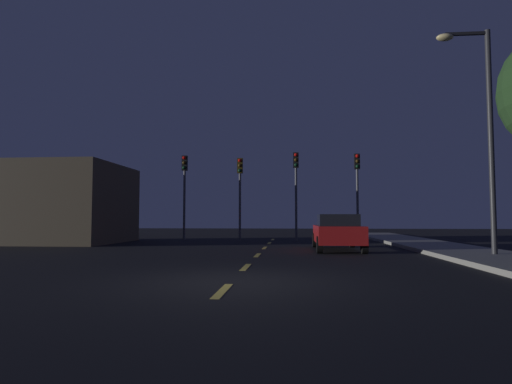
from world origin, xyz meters
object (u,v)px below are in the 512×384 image
Objects in this scene: traffic_signal_far_left at (184,181)px; traffic_signal_far_right at (357,180)px; traffic_signal_center_right at (296,179)px; car_stopped_ahead at (337,232)px; traffic_signal_center_left at (240,183)px; street_lamp_right at (483,121)px.

traffic_signal_far_left is 10.24m from traffic_signal_far_right.
traffic_signal_center_right reaches higher than car_stopped_ahead.
traffic_signal_far_left is 1.04× the size of traffic_signal_center_left.
traffic_signal_center_right is 1.02× the size of traffic_signal_far_right.
traffic_signal_far_left is at bearing 180.00° from traffic_signal_far_right.
traffic_signal_far_right is (3.55, -0.00, -0.08)m from traffic_signal_center_right.
traffic_signal_center_left is (3.36, -0.00, -0.13)m from traffic_signal_far_left.
traffic_signal_center_right is at bearing 119.81° from street_lamp_right.
traffic_signal_center_left is at bearing -180.00° from traffic_signal_far_right.
traffic_signal_far_left is at bearing 179.99° from traffic_signal_center_left.
traffic_signal_center_right is at bearing 0.01° from traffic_signal_center_left.
street_lamp_right is at bearing -39.81° from traffic_signal_far_left.
traffic_signal_far_right is 0.67× the size of street_lamp_right.
traffic_signal_center_right is at bearing 180.00° from traffic_signal_far_right.
traffic_signal_center_left is at bearing -179.99° from traffic_signal_center_right.
traffic_signal_center_right reaches higher than traffic_signal_far_left.
traffic_signal_far_right is 1.10× the size of car_stopped_ahead.
car_stopped_ahead is at bearing -41.50° from traffic_signal_far_left.
traffic_signal_center_right is (6.69, 0.00, 0.06)m from traffic_signal_far_left.
traffic_signal_center_right reaches higher than traffic_signal_center_left.
street_lamp_right reaches higher than traffic_signal_center_left.
traffic_signal_far_right is at bearing -0.00° from traffic_signal_center_right.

